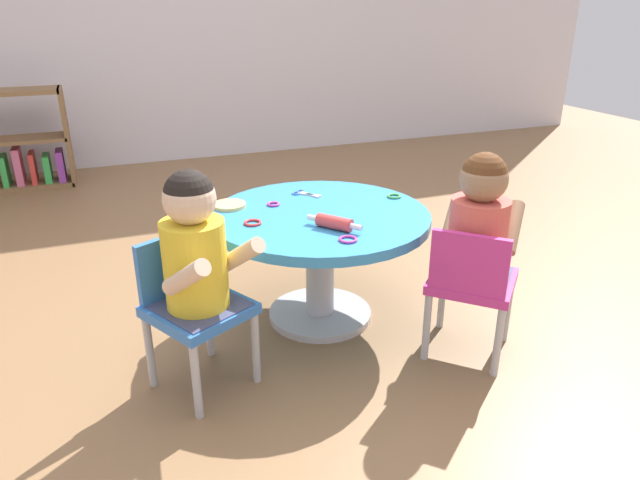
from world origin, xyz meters
name	(u,v)px	position (x,y,z in m)	size (l,w,h in m)	color
ground_plane	(320,316)	(0.00, 0.00, 0.00)	(10.00, 10.00, 0.00)	olive
craft_table	(320,239)	(0.00, 0.00, 0.37)	(0.89, 0.89, 0.48)	silver
child_chair_left	(193,305)	(-0.57, -0.26, 0.31)	(0.40, 0.40, 0.54)	#B7B7BC
seated_child_left	(195,247)	(-0.55, -0.29, 0.53)	(0.40, 0.43, 0.51)	#3F4772
child_chair_right	(471,283)	(0.42, -0.47, 0.31)	(0.42, 0.42, 0.54)	#B7B7BC
seated_child_right	(479,222)	(0.44, -0.44, 0.53)	(0.43, 0.43, 0.51)	#3F4772
bookshelf_low	(2,150)	(-1.44, 2.55, 0.28)	(0.93, 0.28, 0.70)	olive
rolling_pin	(334,222)	(-0.02, -0.19, 0.51)	(0.16, 0.20, 0.05)	#D83F3F
craft_scissors	(303,193)	(0.02, 0.25, 0.48)	(0.12, 0.14, 0.01)	silver
playdough_blob_0	(229,205)	(-0.32, 0.20, 0.49)	(0.14, 0.14, 0.01)	#F2CC72
cookie_cutter_0	(394,196)	(0.37, 0.07, 0.49)	(0.06, 0.06, 0.01)	#4CB259
cookie_cutter_1	(273,204)	(-0.15, 0.15, 0.49)	(0.05, 0.05, 0.01)	#D83FA5
cookie_cutter_2	(253,223)	(-0.29, -0.03, 0.49)	(0.07, 0.07, 0.01)	red
cookie_cutter_3	(348,239)	(-0.01, -0.31, 0.49)	(0.07, 0.07, 0.01)	#D83FA5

